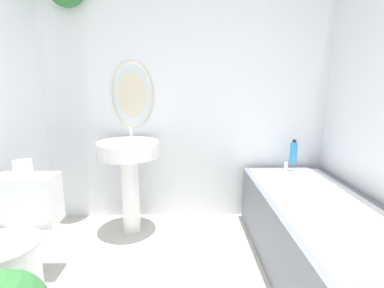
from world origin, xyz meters
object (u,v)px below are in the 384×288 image
at_px(shampoo_bottle, 293,152).
at_px(toilet_paper_roll, 23,168).
at_px(toilet, 13,250).
at_px(pedestal_sink, 129,164).
at_px(bathtub, 320,236).

relative_size(shampoo_bottle, toilet_paper_roll, 1.92).
distance_m(toilet, pedestal_sink, 0.99).
distance_m(bathtub, toilet_paper_roll, 2.00).
xyz_separation_m(shampoo_bottle, toilet_paper_roll, (-2.00, -0.71, 0.07)).
relative_size(pedestal_sink, bathtub, 0.55).
distance_m(pedestal_sink, shampoo_bottle, 1.46).
height_order(bathtub, shampoo_bottle, shampoo_bottle).
bearing_deg(bathtub, pedestal_sink, 157.42).
bearing_deg(bathtub, toilet_paper_roll, 179.91).
distance_m(pedestal_sink, bathtub, 1.55).
bearing_deg(toilet, shampoo_bottle, 24.54).
height_order(toilet, pedestal_sink, pedestal_sink).
relative_size(toilet, shampoo_bottle, 3.34).
bearing_deg(toilet, pedestal_sink, 54.88).
xyz_separation_m(pedestal_sink, toilet_paper_roll, (-0.54, -0.58, 0.14)).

